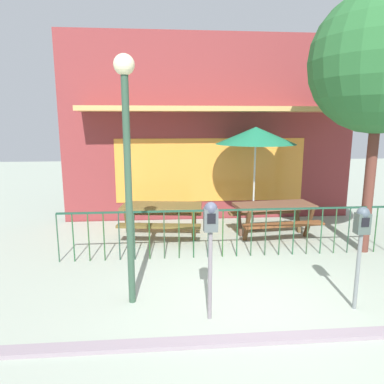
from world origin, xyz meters
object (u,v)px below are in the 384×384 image
(picnic_table_right, at_px, (274,211))
(street_tree, at_px, (381,62))
(parking_meter_far, at_px, (361,231))
(picnic_table_left, at_px, (162,212))
(street_lamp, at_px, (127,144))
(patio_umbrella, at_px, (256,136))
(parking_meter_near, at_px, (211,230))

(picnic_table_right, bearing_deg, street_tree, -35.17)
(picnic_table_right, bearing_deg, parking_meter_far, -87.31)
(picnic_table_left, bearing_deg, street_lamp, -98.67)
(picnic_table_right, distance_m, street_tree, 3.64)
(picnic_table_left, bearing_deg, street_tree, -16.49)
(patio_umbrella, bearing_deg, picnic_table_left, -166.63)
(picnic_table_right, distance_m, patio_umbrella, 1.84)
(parking_meter_far, bearing_deg, street_tree, 57.20)
(picnic_table_left, distance_m, picnic_table_right, 2.58)
(parking_meter_far, xyz_separation_m, street_tree, (1.40, 2.18, 2.56))
(street_lamp, bearing_deg, picnic_table_right, 42.94)
(parking_meter_far, bearing_deg, picnic_table_left, 128.75)
(picnic_table_left, relative_size, picnic_table_right, 1.02)
(parking_meter_near, xyz_separation_m, parking_meter_far, (2.10, 0.09, -0.10))
(parking_meter_far, distance_m, street_tree, 3.64)
(street_lamp, bearing_deg, patio_umbrella, 52.04)
(picnic_table_right, xyz_separation_m, parking_meter_far, (0.15, -3.28, 0.54))
(picnic_table_right, xyz_separation_m, street_tree, (1.56, -1.10, 3.10))
(picnic_table_right, height_order, patio_umbrella, patio_umbrella)
(patio_umbrella, relative_size, street_lamp, 0.72)
(picnic_table_left, distance_m, patio_umbrella, 2.87)
(picnic_table_left, xyz_separation_m, parking_meter_far, (2.73, -3.40, 0.54))
(patio_umbrella, height_order, parking_meter_near, patio_umbrella)
(parking_meter_far, bearing_deg, parking_meter_near, -177.68)
(picnic_table_left, height_order, picnic_table_right, same)
(parking_meter_near, distance_m, street_tree, 4.84)
(parking_meter_near, bearing_deg, picnic_table_left, 100.29)
(parking_meter_near, bearing_deg, parking_meter_far, 2.32)
(picnic_table_left, bearing_deg, patio_umbrella, 13.37)
(parking_meter_far, distance_m, street_lamp, 3.42)
(picnic_table_right, bearing_deg, street_lamp, -137.06)
(picnic_table_right, xyz_separation_m, patio_umbrella, (-0.31, 0.66, 1.68))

